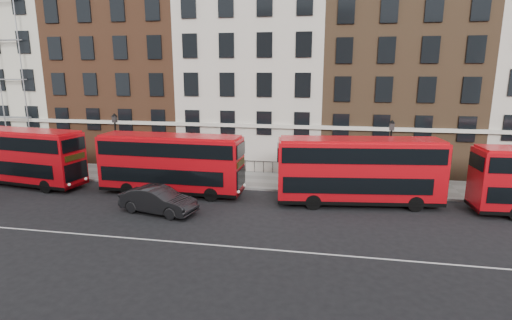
% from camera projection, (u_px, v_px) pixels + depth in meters
% --- Properties ---
extents(ground, '(120.00, 120.00, 0.00)m').
position_uv_depth(ground, '(199.00, 228.00, 22.79)').
color(ground, black).
rests_on(ground, ground).
extents(pavement, '(80.00, 5.00, 0.15)m').
position_uv_depth(pavement, '(240.00, 179.00, 32.84)').
color(pavement, gray).
rests_on(pavement, ground).
extents(kerb, '(80.00, 0.30, 0.16)m').
position_uv_depth(kerb, '(233.00, 188.00, 30.44)').
color(kerb, gray).
rests_on(kerb, ground).
extents(road_centre_line, '(70.00, 0.12, 0.01)m').
position_uv_depth(road_centre_line, '(186.00, 243.00, 20.87)').
color(road_centre_line, white).
rests_on(road_centre_line, ground).
extents(building_terrace, '(64.00, 11.95, 22.00)m').
position_uv_depth(building_terrace, '(253.00, 55.00, 37.73)').
color(building_terrace, beige).
rests_on(building_terrace, ground).
extents(bus_a, '(10.75, 3.94, 4.42)m').
position_uv_depth(bus_a, '(20.00, 155.00, 30.93)').
color(bus_a, '#BD0911').
rests_on(bus_a, ground).
extents(bus_b, '(10.42, 2.73, 4.35)m').
position_uv_depth(bus_b, '(171.00, 163.00, 28.69)').
color(bus_b, '#BD0911').
rests_on(bus_b, ground).
extents(bus_c, '(10.94, 3.94, 4.50)m').
position_uv_depth(bus_c, '(358.00, 170.00, 26.28)').
color(bus_c, '#BD0911').
rests_on(bus_c, ground).
extents(car_front, '(5.25, 2.80, 1.64)m').
position_uv_depth(car_front, '(158.00, 200.00, 25.14)').
color(car_front, black).
rests_on(car_front, ground).
extents(lamp_post_left, '(0.44, 0.44, 5.33)m').
position_uv_depth(lamp_post_left, '(116.00, 143.00, 32.46)').
color(lamp_post_left, black).
rests_on(lamp_post_left, pavement).
extents(lamp_post_right, '(0.44, 0.44, 5.33)m').
position_uv_depth(lamp_post_right, '(390.00, 153.00, 28.22)').
color(lamp_post_right, black).
rests_on(lamp_post_right, pavement).
extents(iron_railings, '(6.60, 0.06, 1.00)m').
position_uv_depth(iron_railings, '(246.00, 166.00, 34.82)').
color(iron_railings, black).
rests_on(iron_railings, pavement).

